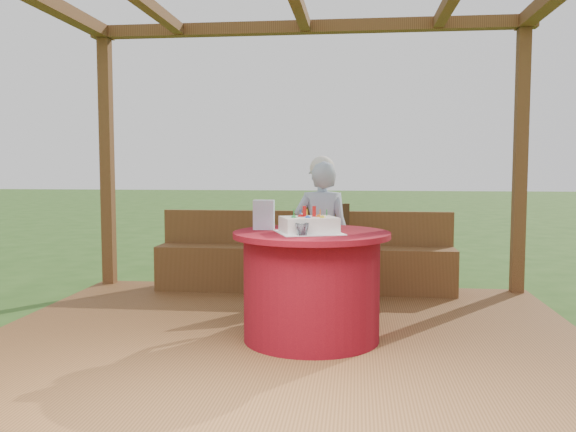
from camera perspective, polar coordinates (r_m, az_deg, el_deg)
The scene contains 10 objects.
ground at distance 4.63m, azimuth -0.36°, elevation -12.70°, with size 60.00×60.00×0.00m, color #2C521B.
deck at distance 4.61m, azimuth -0.36°, elevation -11.99°, with size 4.50×4.00×0.12m, color brown.
pergola at distance 4.53m, azimuth -0.37°, elevation 17.76°, with size 4.50×4.00×2.72m.
bench at distance 6.20m, azimuth 1.53°, elevation -4.56°, with size 3.00×0.42×0.80m.
table at distance 4.45m, azimuth 2.21°, elevation -6.47°, with size 1.14×1.14×0.79m.
chair at distance 5.75m, azimuth 4.06°, elevation -2.87°, with size 0.59×0.59×0.90m.
elderly_woman at distance 5.25m, azimuth 3.18°, elevation -1.69°, with size 0.48×0.32×1.35m.
birthday_cake at distance 4.31m, azimuth 1.96°, elevation -0.83°, with size 0.55×0.55×0.19m.
gift_bag at distance 4.55m, azimuth -2.27°, elevation 0.12°, with size 0.15×0.10×0.22m, color #E997D1.
drinking_glass at distance 4.11m, azimuth 1.33°, elevation -1.28°, with size 0.10×0.10×0.09m, color white.
Camera 1 is at (0.52, -4.38, 1.38)m, focal length 38.00 mm.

